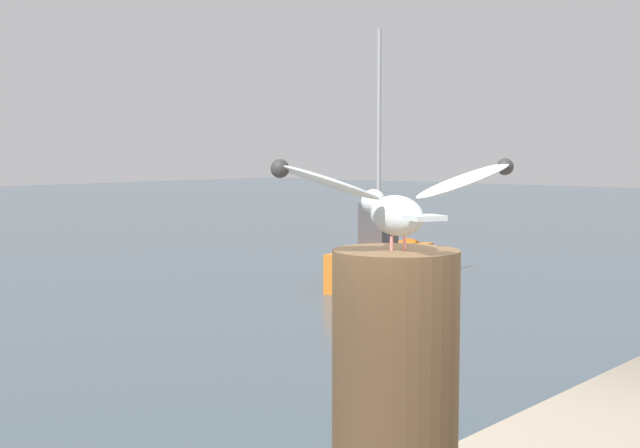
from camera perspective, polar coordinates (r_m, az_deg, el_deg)
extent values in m
cylinder|color=#4C3823|center=(2.22, 4.97, -12.22)|extent=(0.32, 0.32, 0.82)
cylinder|color=#C66860|center=(2.14, 5.60, -1.25)|extent=(0.01, 0.01, 0.04)
cylinder|color=#C66860|center=(2.12, 4.74, -1.29)|extent=(0.01, 0.01, 0.04)
ellipsoid|color=silver|center=(2.13, 5.06, 0.56)|extent=(0.18, 0.25, 0.10)
sphere|color=silver|center=(2.25, 3.54, 1.50)|extent=(0.06, 0.06, 0.06)
cone|color=gold|center=(2.30, 2.95, 1.47)|extent=(0.04, 0.05, 0.02)
cube|color=silver|center=(2.00, 6.95, 0.41)|extent=(0.10, 0.10, 0.01)
ellipsoid|color=silver|center=(2.21, 9.43, 2.85)|extent=(0.29, 0.23, 0.10)
sphere|color=#373737|center=(2.27, 12.12, 3.72)|extent=(0.04, 0.04, 0.04)
ellipsoid|color=silver|center=(2.04, 0.63, 2.76)|extent=(0.29, 0.23, 0.10)
sphere|color=#373737|center=(2.00, -2.66, 3.67)|extent=(0.04, 0.04, 0.04)
cube|color=orange|center=(17.37, 4.09, -2.85)|extent=(3.15, 1.48, 0.76)
cone|color=orange|center=(18.94, 6.46, -2.12)|extent=(0.99, 0.99, 0.85)
cube|color=#47474C|center=(17.14, 3.88, -0.12)|extent=(0.83, 0.66, 0.92)
cylinder|color=#A5A5A8|center=(17.09, 3.92, 7.09)|extent=(0.08, 0.08, 3.39)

